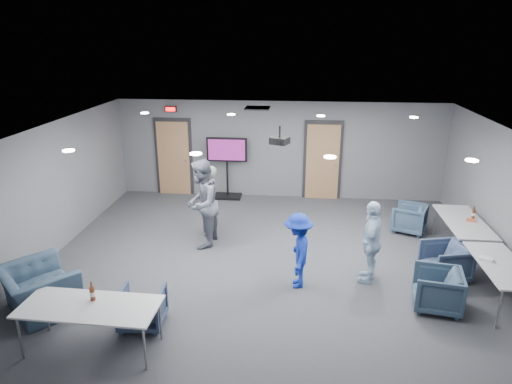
# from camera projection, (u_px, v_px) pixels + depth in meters

# --- Properties ---
(floor) EXTENTS (9.00, 9.00, 0.00)m
(floor) POSITION_uv_depth(u_px,v_px,m) (269.00, 261.00, 9.33)
(floor) COLOR #323439
(floor) RESTS_ON ground
(ceiling) EXTENTS (9.00, 9.00, 0.00)m
(ceiling) POSITION_uv_depth(u_px,v_px,m) (270.00, 130.00, 8.45)
(ceiling) COLOR white
(ceiling) RESTS_ON wall_back
(wall_back) EXTENTS (9.00, 0.02, 2.70)m
(wall_back) POSITION_uv_depth(u_px,v_px,m) (279.00, 150.00, 12.65)
(wall_back) COLOR slate
(wall_back) RESTS_ON floor
(wall_front) EXTENTS (9.00, 0.02, 2.70)m
(wall_front) POSITION_uv_depth(u_px,v_px,m) (245.00, 319.00, 5.12)
(wall_front) COLOR slate
(wall_front) RESTS_ON floor
(wall_left) EXTENTS (0.02, 8.00, 2.70)m
(wall_left) POSITION_uv_depth(u_px,v_px,m) (50.00, 192.00, 9.30)
(wall_left) COLOR slate
(wall_left) RESTS_ON floor
(wall_right) EXTENTS (0.02, 8.00, 2.70)m
(wall_right) POSITION_uv_depth(u_px,v_px,m) (511.00, 207.00, 8.48)
(wall_right) COLOR slate
(wall_right) RESTS_ON floor
(door_left) EXTENTS (1.06, 0.17, 2.24)m
(door_left) POSITION_uv_depth(u_px,v_px,m) (174.00, 158.00, 12.97)
(door_left) COLOR black
(door_left) RESTS_ON wall_back
(door_right) EXTENTS (1.06, 0.17, 2.24)m
(door_right) POSITION_uv_depth(u_px,v_px,m) (322.00, 161.00, 12.59)
(door_right) COLOR black
(door_right) RESTS_ON wall_back
(exit_sign) EXTENTS (0.32, 0.08, 0.16)m
(exit_sign) POSITION_uv_depth(u_px,v_px,m) (171.00, 109.00, 12.50)
(exit_sign) COLOR black
(exit_sign) RESTS_ON wall_back
(hvac_diffuser) EXTENTS (0.60, 0.60, 0.03)m
(hvac_diffuser) POSITION_uv_depth(u_px,v_px,m) (257.00, 108.00, 11.13)
(hvac_diffuser) COLOR black
(hvac_diffuser) RESTS_ON ceiling
(downlights) EXTENTS (6.18, 3.78, 0.02)m
(downlights) POSITION_uv_depth(u_px,v_px,m) (270.00, 131.00, 8.45)
(downlights) COLOR white
(downlights) RESTS_ON ceiling
(person_a) EXTENTS (0.49, 0.65, 1.62)m
(person_a) POSITION_uv_depth(u_px,v_px,m) (209.00, 200.00, 10.37)
(person_a) COLOR gray
(person_a) RESTS_ON floor
(person_b) EXTENTS (0.81, 1.00, 1.93)m
(person_b) POSITION_uv_depth(u_px,v_px,m) (202.00, 204.00, 9.72)
(person_b) COLOR slate
(person_b) RESTS_ON floor
(person_c) EXTENTS (0.62, 0.99, 1.57)m
(person_c) POSITION_uv_depth(u_px,v_px,m) (371.00, 242.00, 8.35)
(person_c) COLOR silver
(person_c) RESTS_ON floor
(person_d) EXTENTS (0.56, 0.93, 1.40)m
(person_d) POSITION_uv_depth(u_px,v_px,m) (298.00, 251.00, 8.20)
(person_d) COLOR #182E9D
(person_d) RESTS_ON floor
(chair_right_a) EXTENTS (0.94, 0.93, 0.66)m
(chair_right_a) POSITION_uv_depth(u_px,v_px,m) (409.00, 218.00, 10.63)
(chair_right_a) COLOR #3A4E64
(chair_right_a) RESTS_ON floor
(chair_right_b) EXTENTS (0.92, 0.90, 0.69)m
(chair_right_b) POSITION_uv_depth(u_px,v_px,m) (445.00, 261.00, 8.57)
(chair_right_b) COLOR #384561
(chair_right_b) RESTS_ON floor
(chair_right_c) EXTENTS (0.88, 0.87, 0.70)m
(chair_right_c) POSITION_uv_depth(u_px,v_px,m) (437.00, 290.00, 7.61)
(chair_right_c) COLOR #324557
(chair_right_c) RESTS_ON floor
(chair_front_a) EXTENTS (0.71, 0.73, 0.63)m
(chair_front_a) POSITION_uv_depth(u_px,v_px,m) (142.00, 307.00, 7.17)
(chair_front_a) COLOR #35415C
(chair_front_a) RESTS_ON floor
(chair_front_b) EXTENTS (1.60, 1.59, 0.78)m
(chair_front_b) POSITION_uv_depth(u_px,v_px,m) (39.00, 290.00, 7.53)
(chair_front_b) COLOR #364A5E
(chair_front_b) RESTS_ON floor
(table_right_a) EXTENTS (0.79, 1.88, 0.73)m
(table_right_a) POSITION_uv_depth(u_px,v_px,m) (464.00, 223.00, 9.46)
(table_right_a) COLOR #B8BBBE
(table_right_a) RESTS_ON floor
(table_right_b) EXTENTS (0.72, 1.72, 0.73)m
(table_right_b) POSITION_uv_depth(u_px,v_px,m) (501.00, 267.00, 7.68)
(table_right_b) COLOR #B8BBBE
(table_right_b) RESTS_ON floor
(table_front_left) EXTENTS (2.00, 0.88, 0.73)m
(table_front_left) POSITION_uv_depth(u_px,v_px,m) (90.00, 308.00, 6.50)
(table_front_left) COLOR #B8BBBE
(table_front_left) RESTS_ON floor
(bottle_front) EXTENTS (0.08, 0.08, 0.30)m
(bottle_front) POSITION_uv_depth(u_px,v_px,m) (92.00, 293.00, 6.58)
(bottle_front) COLOR #57260E
(bottle_front) RESTS_ON table_front_left
(bottle_right) EXTENTS (0.07, 0.07, 0.27)m
(bottle_right) POSITION_uv_depth(u_px,v_px,m) (473.00, 214.00, 9.54)
(bottle_right) COLOR #57260E
(bottle_right) RESTS_ON table_right_a
(snack_box) EXTENTS (0.21, 0.18, 0.04)m
(snack_box) POSITION_uv_depth(u_px,v_px,m) (471.00, 220.00, 9.42)
(snack_box) COLOR #C14F30
(snack_box) RESTS_ON table_right_a
(wrapper) EXTENTS (0.25, 0.22, 0.05)m
(wrapper) POSITION_uv_depth(u_px,v_px,m) (486.00, 259.00, 7.79)
(wrapper) COLOR silver
(wrapper) RESTS_ON table_right_b
(tv_stand) EXTENTS (1.12, 0.54, 1.72)m
(tv_stand) POSITION_uv_depth(u_px,v_px,m) (227.00, 164.00, 12.66)
(tv_stand) COLOR black
(tv_stand) RESTS_ON floor
(projector) EXTENTS (0.42, 0.40, 0.36)m
(projector) POSITION_uv_depth(u_px,v_px,m) (280.00, 140.00, 8.99)
(projector) COLOR black
(projector) RESTS_ON ceiling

